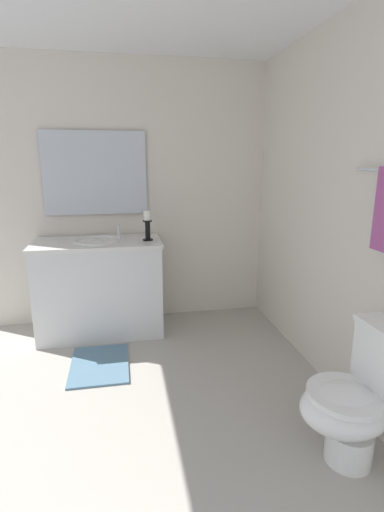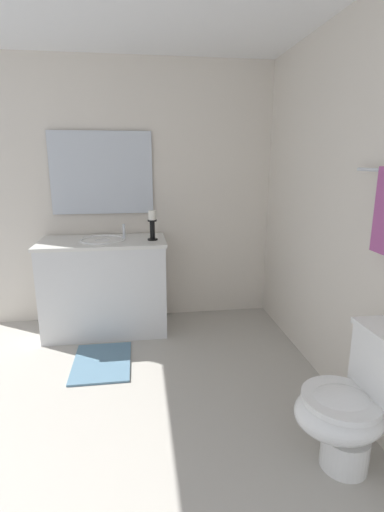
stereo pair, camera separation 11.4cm
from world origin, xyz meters
TOP-DOWN VIEW (x-y plane):
  - floor at (0.00, 0.00)m, footprint 2.80×2.78m
  - wall_back at (0.00, 1.39)m, footprint 2.80×0.04m
  - wall_left at (-1.40, 0.00)m, footprint 0.04×2.78m
  - vanity_cabinet at (-1.08, -0.25)m, footprint 0.58×1.12m
  - sink_basin at (-1.08, -0.25)m, footprint 0.40×0.40m
  - mirror at (-1.36, -0.25)m, footprint 0.02×0.93m
  - candle_holder_tall at (-1.02, 0.19)m, footprint 0.09×0.09m
  - toilet at (0.78, 1.11)m, footprint 0.39×0.54m
  - bath_mat at (-0.45, -0.25)m, footprint 0.60×0.44m

SIDE VIEW (x-z plane):
  - floor at x=0.00m, z-range -0.02..0.00m
  - bath_mat at x=-0.45m, z-range 0.00..0.02m
  - toilet at x=0.78m, z-range -0.01..0.74m
  - vanity_cabinet at x=-1.08m, z-range 0.00..0.86m
  - sink_basin at x=-1.08m, z-range 0.70..0.94m
  - candle_holder_tall at x=-1.02m, z-range 0.87..1.13m
  - wall_back at x=0.00m, z-range 0.00..2.45m
  - wall_left at x=-1.40m, z-range 0.00..2.45m
  - mirror at x=-1.36m, z-range 1.06..1.81m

